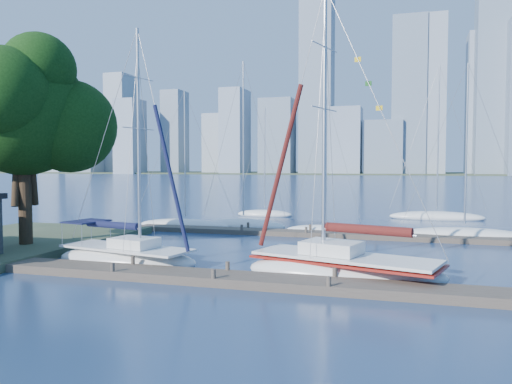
% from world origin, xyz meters
% --- Properties ---
extents(ground, '(700.00, 700.00, 0.00)m').
position_xyz_m(ground, '(0.00, 0.00, 0.00)').
color(ground, '#182D4D').
rests_on(ground, ground).
extents(near_dock, '(26.00, 2.00, 0.40)m').
position_xyz_m(near_dock, '(0.00, 0.00, 0.20)').
color(near_dock, '#443A32').
rests_on(near_dock, ground).
extents(far_dock, '(30.00, 1.80, 0.36)m').
position_xyz_m(far_dock, '(2.00, 16.00, 0.18)').
color(far_dock, '#443A32').
rests_on(far_dock, ground).
extents(far_shore, '(800.00, 100.00, 1.50)m').
position_xyz_m(far_shore, '(0.00, 320.00, 0.00)').
color(far_shore, '#38472D').
rests_on(far_shore, ground).
extents(tree, '(10.18, 9.26, 13.05)m').
position_xyz_m(tree, '(-14.26, 4.18, 8.67)').
color(tree, '#2E2114').
rests_on(tree, ground).
extents(sailboat_navy, '(8.44, 4.19, 12.90)m').
position_xyz_m(sailboat_navy, '(-6.31, 2.46, 1.03)').
color(sailboat_navy, white).
rests_on(sailboat_navy, ground).
extents(sailboat_maroon, '(9.73, 5.48, 14.26)m').
position_xyz_m(sailboat_maroon, '(5.23, 2.45, 1.05)').
color(sailboat_maroon, white).
rests_on(sailboat_maroon, ground).
extents(bg_boat_0, '(8.62, 5.46, 11.95)m').
position_xyz_m(bg_boat_0, '(-10.02, 18.07, 0.24)').
color(bg_boat_0, white).
rests_on(bg_boat_0, ground).
extents(bg_boat_1, '(7.35, 2.62, 14.36)m').
position_xyz_m(bg_boat_1, '(-5.07, 18.92, 0.30)').
color(bg_boat_1, white).
rests_on(bg_boat_1, ground).
extents(bg_boat_2, '(6.56, 4.27, 10.96)m').
position_xyz_m(bg_boat_2, '(2.03, 17.94, 0.22)').
color(bg_boat_2, white).
rests_on(bg_boat_2, ground).
extents(bg_boat_4, '(9.35, 4.53, 12.96)m').
position_xyz_m(bg_boat_4, '(12.11, 17.74, 0.27)').
color(bg_boat_4, white).
rests_on(bg_boat_4, ground).
extents(bg_boat_6, '(6.14, 2.81, 11.64)m').
position_xyz_m(bg_boat_6, '(-6.14, 29.41, 0.24)').
color(bg_boat_6, white).
rests_on(bg_boat_6, ground).
extents(bg_boat_7, '(9.19, 2.98, 15.42)m').
position_xyz_m(bg_boat_7, '(11.01, 31.19, 0.29)').
color(bg_boat_7, white).
rests_on(bg_boat_7, ground).
extents(skyline, '(502.21, 51.31, 123.17)m').
position_xyz_m(skyline, '(23.47, 290.26, 37.42)').
color(skyline, slate).
rests_on(skyline, ground).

